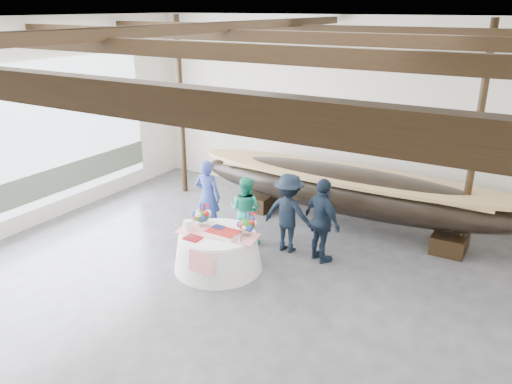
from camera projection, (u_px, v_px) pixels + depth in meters
The scene contains 12 objects.
floor at pixel (181, 312), 8.13m from camera, with size 10.00×12.00×0.01m, color #3D3D42.
wall_back at pixel (331, 112), 12.17m from camera, with size 10.00×0.02×4.50m, color silver.
ceiling at pixel (163, 21), 6.55m from camera, with size 10.00×12.00×0.01m, color white.
pavilion_structure at pixel (200, 55), 7.36m from camera, with size 9.80×11.76×4.50m.
open_bay at pixel (24, 148), 10.67m from camera, with size 0.03×7.00×3.20m.
longboat_display at pixel (348, 190), 10.95m from camera, with size 7.44×1.49×1.40m.
banquet_table at pixel (218, 251), 9.39m from camera, with size 1.66×1.66×0.72m.
tabletop_items at pixel (220, 223), 9.32m from camera, with size 1.60×0.95×0.40m.
guest_woman_blue at pixel (208, 196), 10.80m from camera, with size 0.59×0.39×1.62m, color navy.
guest_woman_teal at pixel (245, 210), 10.32m from camera, with size 0.70×0.54×1.44m, color #1B8F6F.
guest_man_left at pixel (289, 213), 9.92m from camera, with size 1.05×0.60×1.63m, color black.
guest_man_right at pixel (322, 221), 9.49m from camera, with size 0.99×0.41×1.69m, color black.
Camera 1 is at (4.61, -5.32, 4.69)m, focal length 35.00 mm.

